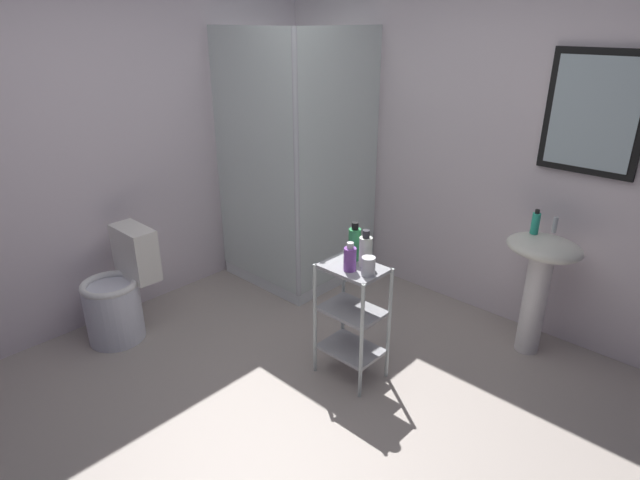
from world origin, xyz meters
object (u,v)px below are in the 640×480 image
object	(u,v)px
hand_soap_bottle	(535,223)
storage_cart	(352,313)
lotion_bottle_white	(366,250)
toilet	(119,295)
shower_stall	(298,227)
conditioner_bottle_purple	(350,258)
body_wash_bottle_green	(355,243)
pedestal_sink	(540,272)
rinse_cup	(368,266)

from	to	relation	value
hand_soap_bottle	storage_cart	bearing A→B (deg)	-120.90
lotion_bottle_white	toilet	bearing A→B (deg)	-151.31
shower_stall	lotion_bottle_white	distance (m)	1.42
conditioner_bottle_purple	lotion_bottle_white	size ratio (longest dim) A/B	0.78
body_wash_bottle_green	lotion_bottle_white	xyz separation A→B (m)	(0.10, -0.02, -0.01)
pedestal_sink	hand_soap_bottle	bearing A→B (deg)	169.32
shower_stall	toilet	xyz separation A→B (m)	(-0.26, -1.45, -0.15)
toilet	rinse_cup	world-z (taller)	rinse_cup
toilet	body_wash_bottle_green	distance (m)	1.68
pedestal_sink	toilet	bearing A→B (deg)	-140.54
pedestal_sink	toilet	world-z (taller)	pedestal_sink
storage_cart	rinse_cup	bearing A→B (deg)	-10.68
hand_soap_bottle	lotion_bottle_white	size ratio (longest dim) A/B	0.73
storage_cart	conditioner_bottle_purple	world-z (taller)	conditioner_bottle_purple
toilet	storage_cart	bearing A→B (deg)	27.50
shower_stall	body_wash_bottle_green	size ratio (longest dim) A/B	8.64
body_wash_bottle_green	lotion_bottle_white	distance (m)	0.10
toilet	lotion_bottle_white	size ratio (longest dim) A/B	3.51
storage_cart	conditioner_bottle_purple	bearing A→B (deg)	-73.34
toilet	rinse_cup	size ratio (longest dim) A/B	7.19
toilet	rinse_cup	xyz separation A→B (m)	(1.56, 0.72, 0.48)
lotion_bottle_white	pedestal_sink	bearing A→B (deg)	55.27
pedestal_sink	rinse_cup	distance (m)	1.19
toilet	body_wash_bottle_green	world-z (taller)	body_wash_bottle_green
lotion_bottle_white	storage_cart	bearing A→B (deg)	-123.17
conditioner_bottle_purple	rinse_cup	bearing A→B (deg)	12.73
rinse_cup	shower_stall	bearing A→B (deg)	150.46
storage_cart	rinse_cup	size ratio (longest dim) A/B	7.00
storage_cart	hand_soap_bottle	world-z (taller)	hand_soap_bottle
conditioner_bottle_purple	rinse_cup	world-z (taller)	conditioner_bottle_purple
body_wash_bottle_green	rinse_cup	bearing A→B (deg)	-29.20
conditioner_bottle_purple	shower_stall	bearing A→B (deg)	147.33
storage_cart	body_wash_bottle_green	size ratio (longest dim) A/B	3.20
hand_soap_bottle	lotion_bottle_white	xyz separation A→B (m)	(-0.57, -0.96, -0.05)
body_wash_bottle_green	lotion_bottle_white	world-z (taller)	body_wash_bottle_green
conditioner_bottle_purple	toilet	bearing A→B (deg)	-154.28
shower_stall	hand_soap_bottle	xyz separation A→B (m)	(1.78, 0.31, 0.42)
storage_cart	rinse_cup	world-z (taller)	rinse_cup
pedestal_sink	storage_cart	bearing A→B (deg)	-124.64
storage_cart	lotion_bottle_white	bearing A→B (deg)	56.83
storage_cart	rinse_cup	distance (m)	0.38
hand_soap_bottle	rinse_cup	distance (m)	1.15
shower_stall	rinse_cup	bearing A→B (deg)	-29.54
conditioner_bottle_purple	storage_cart	bearing A→B (deg)	106.66
shower_stall	pedestal_sink	world-z (taller)	shower_stall
shower_stall	body_wash_bottle_green	xyz separation A→B (m)	(1.11, -0.63, 0.38)
pedestal_sink	conditioner_bottle_purple	distance (m)	1.27
pedestal_sink	storage_cart	xyz separation A→B (m)	(-0.69, -1.00, -0.14)
shower_stall	rinse_cup	world-z (taller)	shower_stall
storage_cart	hand_soap_bottle	size ratio (longest dim) A/B	4.71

